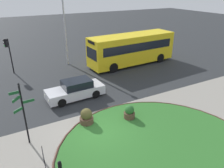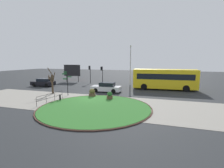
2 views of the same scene
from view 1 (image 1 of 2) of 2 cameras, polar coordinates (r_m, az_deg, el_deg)
The scene contains 12 objects.
ground at distance 13.35m, azimuth -3.55°, elevation -12.33°, with size 120.00×120.00×0.00m, color #282B2D.
sidewalk_paving at distance 12.02m, azimuth 0.49°, elevation -17.07°, with size 32.00×8.20×0.02m, color gray.
grass_island at distance 12.02m, azimuth 13.35°, elevation -17.59°, with size 10.88×10.88×0.10m, color #2D6B28.
grass_kerb_ring at distance 12.02m, azimuth 13.36°, elevation -17.57°, with size 11.19×11.19×0.11m, color brown.
signpost_directional at distance 12.19m, azimuth -22.24°, elevation -6.53°, with size 1.14×0.56×3.62m.
bollard_foreground at distance 10.86m, azimuth -13.42°, elevation -20.52°, with size 0.18×0.18×0.80m.
bus_yellow at distance 24.08m, azimuth 5.21°, elevation 9.20°, with size 9.87×3.08×3.25m.
car_near_lane at distance 16.97m, azimuth -9.49°, elevation -1.50°, with size 4.45×1.89×1.44m.
traffic_light_far at distance 23.21m, azimuth -25.62°, elevation 8.41°, with size 0.49×0.27×3.46m.
lamppost_tall at distance 23.99m, azimuth -12.23°, elevation 14.27°, with size 0.32×0.32×7.45m.
planter_near_signpost at distance 14.26m, azimuth 4.55°, elevation -7.53°, with size 0.71×0.71×0.99m.
planter_kerbside at distance 13.81m, azimuth -6.68°, elevation -8.63°, with size 0.86×0.86×1.08m.
Camera 1 is at (-4.38, -9.80, 7.93)m, focal length 34.99 mm.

